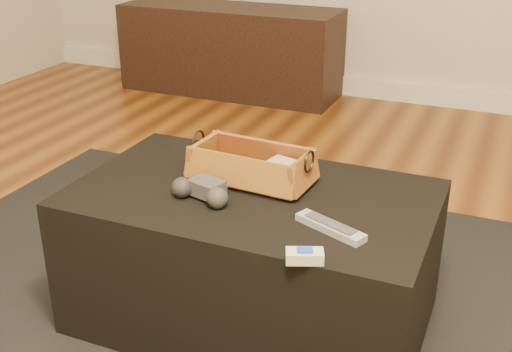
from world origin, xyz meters
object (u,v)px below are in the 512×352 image
at_px(silver_remote, 330,227).
at_px(cream_gadget, 305,256).
at_px(game_controller, 202,191).
at_px(media_cabinet, 230,50).
at_px(tv_remote, 244,174).
at_px(ottoman, 252,257).
at_px(wicker_basket, 252,167).

height_order(silver_remote, cream_gadget, cream_gadget).
relative_size(game_controller, silver_remote, 0.93).
relative_size(media_cabinet, tv_remote, 7.35).
xyz_separation_m(ottoman, game_controller, (-0.10, -0.10, 0.24)).
relative_size(silver_remote, cream_gadget, 2.07).
bearing_deg(cream_gadget, silver_remote, 86.11).
relative_size(media_cabinet, cream_gadget, 14.52).
bearing_deg(ottoman, wicker_basket, 114.72).
bearing_deg(wicker_basket, tv_remote, -147.04).
height_order(wicker_basket, silver_remote, wicker_basket).
height_order(tv_remote, silver_remote, tv_remote).
distance_m(ottoman, wicker_basket, 0.26).
xyz_separation_m(tv_remote, wicker_basket, (0.02, 0.01, 0.02)).
relative_size(media_cabinet, wicker_basket, 3.74).
distance_m(game_controller, silver_remote, 0.37).
xyz_separation_m(game_controller, cream_gadget, (0.36, -0.19, -0.01)).
xyz_separation_m(media_cabinet, ottoman, (1.09, -2.17, -0.05)).
height_order(media_cabinet, wicker_basket, wicker_basket).
bearing_deg(ottoman, media_cabinet, 116.74).
xyz_separation_m(ottoman, tv_remote, (-0.05, 0.06, 0.23)).
xyz_separation_m(wicker_basket, silver_remote, (0.30, -0.20, -0.03)).
bearing_deg(silver_remote, wicker_basket, 146.36).
relative_size(ottoman, silver_remote, 5.09).
relative_size(tv_remote, silver_remote, 0.95).
xyz_separation_m(wicker_basket, cream_gadget, (0.29, -0.36, -0.03)).
bearing_deg(media_cabinet, wicker_basket, -63.19).
xyz_separation_m(ottoman, silver_remote, (0.27, -0.13, 0.22)).
height_order(media_cabinet, game_controller, media_cabinet).
height_order(media_cabinet, tv_remote, media_cabinet).
xyz_separation_m(tv_remote, silver_remote, (0.32, -0.19, -0.01)).
distance_m(ottoman, game_controller, 0.28).
relative_size(ottoman, game_controller, 5.45).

